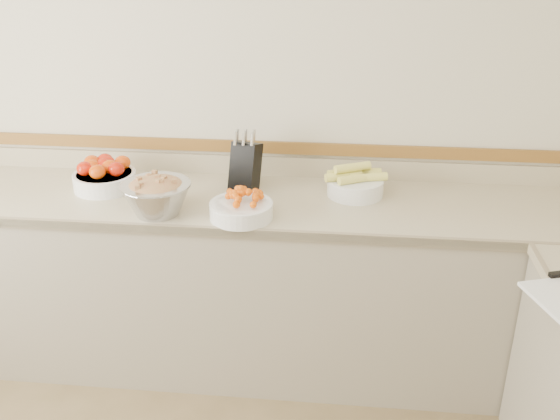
# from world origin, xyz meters

# --- Properties ---
(back_wall) EXTENTS (4.00, 0.00, 4.00)m
(back_wall) POSITION_xyz_m (0.00, 2.00, 1.30)
(back_wall) COLOR beige
(back_wall) RESTS_ON ground_plane
(counter_back) EXTENTS (4.00, 0.65, 1.08)m
(counter_back) POSITION_xyz_m (0.00, 1.68, 0.45)
(counter_back) COLOR tan
(counter_back) RESTS_ON ground_plane
(knife_block) EXTENTS (0.16, 0.18, 0.30)m
(knife_block) POSITION_xyz_m (0.14, 1.80, 1.02)
(knife_block) COLOR black
(knife_block) RESTS_ON counter_back
(tomato_bowl) EXTENTS (0.30, 0.30, 0.15)m
(tomato_bowl) POSITION_xyz_m (-0.54, 1.74, 0.97)
(tomato_bowl) COLOR white
(tomato_bowl) RESTS_ON counter_back
(cherry_tomato_bowl) EXTENTS (0.28, 0.28, 0.15)m
(cherry_tomato_bowl) POSITION_xyz_m (0.17, 1.47, 0.95)
(cherry_tomato_bowl) COLOR white
(cherry_tomato_bowl) RESTS_ON counter_back
(corn_bowl) EXTENTS (0.29, 0.27, 0.16)m
(corn_bowl) POSITION_xyz_m (0.66, 1.78, 0.96)
(corn_bowl) COLOR white
(corn_bowl) RESTS_ON counter_back
(rhubarb_bowl) EXTENTS (0.31, 0.31, 0.18)m
(rhubarb_bowl) POSITION_xyz_m (-0.20, 1.47, 0.99)
(rhubarb_bowl) COLOR #B2B2BA
(rhubarb_bowl) RESTS_ON counter_back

